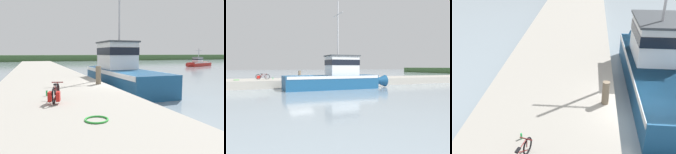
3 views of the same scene
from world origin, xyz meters
The scene contains 5 objects.
ground_plane centered at (0.00, 0.00, 0.00)m, with size 320.00×320.00×0.00m, color #84939E.
dock_pier centered at (-3.92, 0.00, 0.43)m, with size 6.00×80.00×0.86m, color #A39E93.
fishing_boat_main centered at (1.36, 3.46, 1.29)m, with size 3.07×11.66×9.27m.
mooring_post centered at (-1.40, 0.07, 1.38)m, with size 0.31×0.31×1.05m, color #756651.
water_bottle_on_curb centered at (-4.47, -2.59, 0.97)m, with size 0.07×0.07×0.23m, color green.
Camera 3 is at (-2.16, -10.33, 7.58)m, focal length 45.00 mm.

